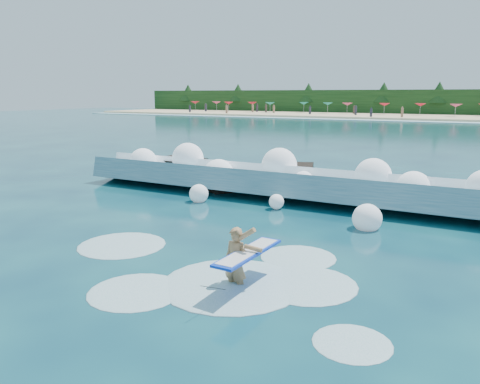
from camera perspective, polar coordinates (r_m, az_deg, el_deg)
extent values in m
plane|color=#072A3E|center=(13.82, -9.55, -5.75)|extent=(200.00, 200.00, 0.00)
cube|color=tan|center=(88.74, 23.81, 8.31)|extent=(140.00, 20.00, 0.40)
cube|color=silver|center=(77.81, 23.01, 7.90)|extent=(140.00, 5.00, 0.08)
cube|color=black|center=(98.63, 24.50, 9.85)|extent=(140.00, 4.00, 5.00)
cube|color=teal|center=(19.03, 5.58, 0.66)|extent=(18.62, 2.83, 1.55)
cube|color=white|center=(19.67, 6.54, 2.38)|extent=(18.62, 1.31, 0.72)
cube|color=black|center=(22.98, -7.54, 2.49)|extent=(2.51, 1.98, 1.28)
cube|color=black|center=(20.70, -2.14, 1.27)|extent=(2.24, 2.17, 0.98)
cube|color=black|center=(20.52, 6.07, 1.51)|extent=(2.35, 2.10, 1.38)
imported|color=#A3774C|center=(10.30, -0.52, -8.69)|extent=(0.62, 0.44, 1.60)
cube|color=#0B34C6|center=(10.12, 1.00, -7.41)|extent=(0.58, 2.20, 0.05)
cube|color=silver|center=(10.12, 1.00, -7.34)|extent=(0.48, 2.02, 0.05)
cylinder|color=black|center=(9.29, -3.25, -11.58)|extent=(0.01, 0.91, 0.43)
sphere|color=white|center=(22.42, -11.72, 3.59)|extent=(1.30, 1.30, 1.30)
sphere|color=white|center=(21.75, -6.38, 4.07)|extent=(1.45, 1.45, 1.45)
sphere|color=white|center=(20.27, -2.62, 2.08)|extent=(1.38, 1.38, 1.38)
sphere|color=white|center=(19.87, 4.81, 3.21)|extent=(1.52, 1.52, 1.52)
sphere|color=white|center=(18.76, 7.74, 1.20)|extent=(0.89, 0.89, 0.89)
sphere|color=white|center=(18.36, 15.90, 1.82)|extent=(1.40, 1.40, 1.40)
sphere|color=white|center=(17.89, 20.36, 0.38)|extent=(1.27, 1.27, 1.27)
sphere|color=white|center=(18.35, -5.04, -0.22)|extent=(0.75, 0.75, 0.75)
sphere|color=white|center=(17.16, 4.46, -1.19)|extent=(0.56, 0.56, 0.56)
sphere|color=white|center=(15.15, 15.24, -3.13)|extent=(0.93, 0.93, 0.93)
ellipsoid|color=silver|center=(10.59, -1.03, -11.17)|extent=(3.20, 3.20, 0.16)
ellipsoid|color=silver|center=(10.46, -12.58, -11.76)|extent=(2.07, 2.07, 0.10)
ellipsoid|color=silver|center=(10.67, 8.00, -11.09)|extent=(2.32, 2.32, 0.12)
ellipsoid|color=silver|center=(13.56, -14.21, -6.30)|extent=(2.44, 2.44, 0.12)
ellipsoid|color=silver|center=(12.30, 7.09, -7.91)|extent=(1.97, 1.97, 0.10)
ellipsoid|color=silver|center=(8.54, 13.49, -17.50)|extent=(1.37, 1.37, 0.07)
cone|color=red|center=(110.50, -5.49, 10.82)|extent=(2.00, 2.00, 0.50)
cone|color=#C63A5F|center=(106.94, -2.89, 10.82)|extent=(2.00, 2.00, 0.50)
cone|color=red|center=(103.09, -1.39, 10.80)|extent=(2.00, 2.00, 0.50)
cone|color=red|center=(101.30, 1.50, 10.78)|extent=(2.00, 2.00, 0.50)
cone|color=#137C6D|center=(97.50, 3.69, 10.72)|extent=(2.00, 2.00, 0.50)
cone|color=#137C6D|center=(98.83, 7.79, 10.65)|extent=(2.00, 2.00, 0.50)
cone|color=#137C6D|center=(95.54, 10.65, 10.52)|extent=(2.00, 2.00, 0.50)
cone|color=#C63A5F|center=(93.70, 12.95, 10.40)|extent=(2.00, 2.00, 0.50)
cone|color=red|center=(91.87, 17.20, 10.15)|extent=(2.00, 2.00, 0.50)
cone|color=red|center=(92.09, 21.14, 9.89)|extent=(2.00, 2.00, 0.50)
cone|color=#C63A5F|center=(88.07, 24.81, 9.55)|extent=(2.00, 2.00, 0.50)
cube|color=#3F332D|center=(84.23, 16.99, 9.32)|extent=(0.35, 0.22, 1.54)
cube|color=#262633|center=(92.78, 4.73, 9.96)|extent=(0.35, 0.22, 1.49)
cube|color=#3F332D|center=(92.46, 14.62, 9.62)|extent=(0.35, 0.22, 1.50)
cube|color=#8C664C|center=(96.71, 2.41, 10.04)|extent=(0.35, 0.22, 1.41)
cube|color=#262633|center=(99.15, -4.86, 10.07)|extent=(0.35, 0.22, 1.47)
cube|color=brown|center=(89.87, 2.88, 9.90)|extent=(0.35, 0.22, 1.42)
cube|color=#262633|center=(83.76, 12.35, 9.34)|extent=(0.35, 0.22, 1.57)
cube|color=#3F332D|center=(96.38, 4.14, 10.01)|extent=(0.35, 0.22, 1.40)
cube|color=#262633|center=(102.10, -9.04, 10.04)|extent=(0.35, 0.22, 1.55)
cube|color=#3F332D|center=(90.08, 0.02, 9.74)|extent=(0.35, 0.22, 1.48)
cube|color=brown|center=(100.34, 5.82, 10.10)|extent=(0.35, 0.22, 1.56)
cube|color=#3F332D|center=(82.46, 20.83, 9.05)|extent=(0.35, 0.22, 1.60)
cube|color=#8C664C|center=(82.55, 27.22, 8.49)|extent=(0.35, 0.22, 1.52)
cube|color=#262633|center=(103.73, -7.80, 10.07)|extent=(0.35, 0.22, 1.42)
cube|color=brown|center=(82.39, 17.28, 9.20)|extent=(0.35, 0.22, 1.37)
cube|color=#262633|center=(105.45, -2.04, 10.21)|extent=(0.35, 0.22, 1.48)
cube|color=brown|center=(93.90, 12.64, 9.73)|extent=(0.35, 0.22, 1.46)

